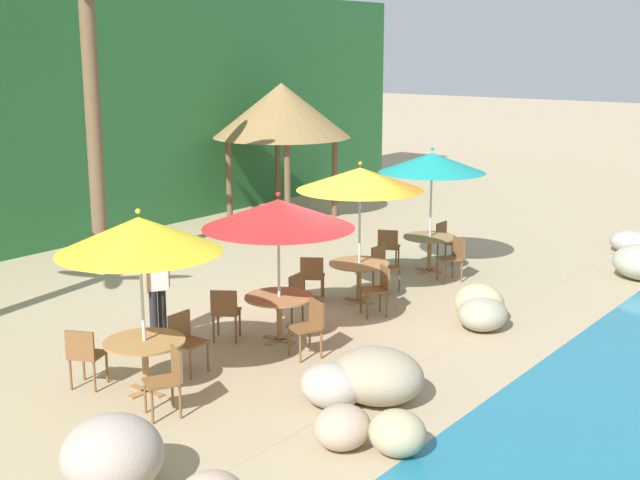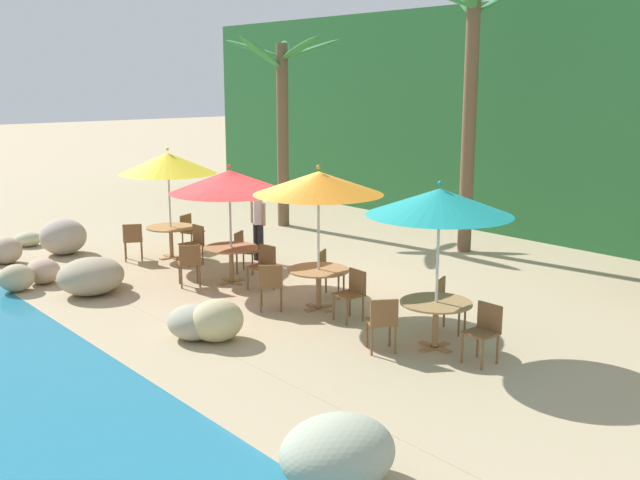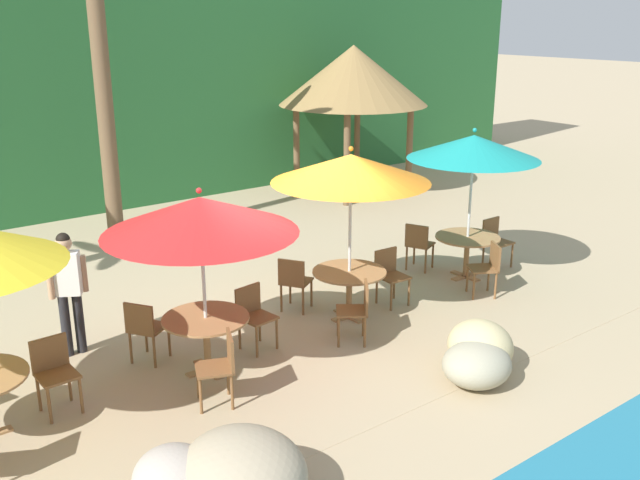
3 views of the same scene
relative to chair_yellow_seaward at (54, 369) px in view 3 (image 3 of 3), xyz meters
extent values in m
plane|color=tan|center=(3.16, 0.08, -0.51)|extent=(120.00, 120.00, 0.00)
cube|color=tan|center=(3.16, 0.08, -0.51)|extent=(18.00, 5.20, 0.01)
cube|color=#286633|center=(3.16, 9.08, 2.49)|extent=(28.00, 2.40, 6.00)
ellipsoid|color=#A29E85|center=(4.28, -2.56, -0.24)|extent=(0.89, 0.81, 0.55)
ellipsoid|color=#C6B783|center=(4.60, -2.33, -0.18)|extent=(0.79, 0.86, 0.67)
ellipsoid|color=tan|center=(0.81, -2.76, -0.16)|extent=(1.16, 1.27, 0.71)
ellipsoid|color=#AFA497|center=(0.32, -2.38, -0.23)|extent=(0.78, 0.88, 0.57)
cylinder|color=brown|center=(0.19, -0.26, -0.29)|extent=(0.04, 0.04, 0.45)
cylinder|color=brown|center=(-0.17, -0.27, -0.29)|extent=(0.04, 0.04, 0.45)
cylinder|color=brown|center=(0.18, 0.09, -0.29)|extent=(0.04, 0.04, 0.45)
cylinder|color=brown|center=(-0.18, 0.08, -0.29)|extent=(0.04, 0.04, 0.45)
cube|color=brown|center=(0.00, -0.09, -0.05)|extent=(0.43, 0.43, 0.03)
cube|color=brown|center=(0.00, 0.11, 0.15)|extent=(0.42, 0.05, 0.42)
cylinder|color=silver|center=(1.83, -0.23, 0.57)|extent=(0.04, 0.04, 2.17)
cone|color=red|center=(1.83, -0.23, 1.56)|extent=(2.39, 2.39, 0.45)
sphere|color=red|center=(1.83, -0.23, 1.86)|extent=(0.07, 0.07, 0.07)
cube|color=#A37547|center=(1.83, -0.23, -0.50)|extent=(0.60, 0.12, 0.03)
cube|color=#A37547|center=(1.83, -0.23, -0.50)|extent=(0.12, 0.60, 0.03)
cylinder|color=#A37547|center=(1.83, -0.23, -0.14)|extent=(0.09, 0.09, 0.71)
cylinder|color=#A37547|center=(1.83, -0.23, 0.21)|extent=(1.10, 1.10, 0.03)
cylinder|color=brown|center=(2.87, -0.26, -0.29)|extent=(0.04, 0.04, 0.45)
cylinder|color=brown|center=(2.52, -0.31, -0.29)|extent=(0.04, 0.04, 0.45)
cylinder|color=brown|center=(2.82, 0.09, -0.29)|extent=(0.04, 0.04, 0.45)
cylinder|color=brown|center=(2.47, 0.04, -0.29)|extent=(0.04, 0.04, 0.45)
cube|color=brown|center=(2.67, -0.11, -0.05)|extent=(0.47, 0.47, 0.03)
cube|color=brown|center=(2.65, 0.09, 0.15)|extent=(0.42, 0.09, 0.42)
cylinder|color=brown|center=(1.43, 0.73, -0.29)|extent=(0.04, 0.04, 0.45)
cylinder|color=brown|center=(1.62, 0.43, -0.29)|extent=(0.04, 0.04, 0.45)
cylinder|color=brown|center=(1.13, 0.54, -0.29)|extent=(0.04, 0.04, 0.45)
cylinder|color=brown|center=(1.32, 0.24, -0.29)|extent=(0.04, 0.04, 0.45)
cube|color=brown|center=(1.37, 0.49, -0.05)|extent=(0.58, 0.58, 0.03)
cube|color=brown|center=(1.21, 0.38, 0.15)|extent=(0.26, 0.37, 0.42)
cylinder|color=brown|center=(1.26, -1.10, -0.29)|extent=(0.04, 0.04, 0.45)
cylinder|color=brown|center=(1.40, -0.78, -0.29)|extent=(0.04, 0.04, 0.45)
cylinder|color=brown|center=(1.59, -1.24, -0.29)|extent=(0.04, 0.04, 0.45)
cylinder|color=brown|center=(1.73, -0.92, -0.29)|extent=(0.04, 0.04, 0.45)
cube|color=brown|center=(1.50, -1.01, -0.05)|extent=(0.55, 0.55, 0.03)
cube|color=brown|center=(1.68, -1.09, 0.15)|extent=(0.20, 0.40, 0.42)
cylinder|color=silver|center=(4.34, -0.03, 0.68)|extent=(0.04, 0.04, 2.38)
cone|color=orange|center=(4.34, -0.03, 1.77)|extent=(2.29, 2.29, 0.40)
sphere|color=orange|center=(4.34, -0.03, 2.05)|extent=(0.07, 0.07, 0.07)
cube|color=#A37547|center=(4.34, -0.03, -0.50)|extent=(0.60, 0.12, 0.03)
cube|color=#A37547|center=(4.34, -0.03, -0.50)|extent=(0.12, 0.60, 0.03)
cylinder|color=#A37547|center=(4.34, -0.03, -0.14)|extent=(0.09, 0.09, 0.71)
cylinder|color=#A37547|center=(4.34, -0.03, 0.21)|extent=(1.10, 1.10, 0.03)
cylinder|color=brown|center=(5.36, -0.26, -0.29)|extent=(0.04, 0.04, 0.45)
cylinder|color=brown|center=(5.00, -0.24, -0.29)|extent=(0.04, 0.04, 0.45)
cylinder|color=brown|center=(5.38, 0.09, -0.29)|extent=(0.04, 0.04, 0.45)
cylinder|color=brown|center=(5.02, 0.11, -0.29)|extent=(0.04, 0.04, 0.45)
cube|color=brown|center=(5.19, -0.08, -0.05)|extent=(0.44, 0.44, 0.03)
cube|color=brown|center=(5.20, 0.12, 0.15)|extent=(0.42, 0.06, 0.42)
cylinder|color=brown|center=(3.94, 0.94, -0.29)|extent=(0.04, 0.04, 0.45)
cylinder|color=brown|center=(4.13, 0.64, -0.29)|extent=(0.04, 0.04, 0.45)
cylinder|color=brown|center=(3.64, 0.75, -0.29)|extent=(0.04, 0.04, 0.45)
cylinder|color=brown|center=(3.83, 0.44, -0.29)|extent=(0.04, 0.04, 0.45)
cube|color=brown|center=(3.88, 0.69, -0.05)|extent=(0.58, 0.58, 0.03)
cube|color=brown|center=(3.72, 0.58, 0.15)|extent=(0.26, 0.37, 0.42)
cylinder|color=brown|center=(3.57, -0.73, -0.29)|extent=(0.04, 0.04, 0.45)
cylinder|color=brown|center=(3.79, -0.45, -0.29)|extent=(0.04, 0.04, 0.45)
cylinder|color=brown|center=(3.85, -0.95, -0.29)|extent=(0.04, 0.04, 0.45)
cylinder|color=brown|center=(4.07, -0.67, -0.29)|extent=(0.04, 0.04, 0.45)
cube|color=brown|center=(3.82, -0.70, -0.05)|extent=(0.59, 0.59, 0.03)
cube|color=brown|center=(3.98, -0.82, 0.15)|extent=(0.28, 0.35, 0.42)
cylinder|color=silver|center=(7.03, 0.06, 0.68)|extent=(0.04, 0.04, 2.38)
cone|color=teal|center=(7.03, 0.06, 1.76)|extent=(2.19, 2.19, 0.40)
sphere|color=teal|center=(7.03, 0.06, 2.04)|extent=(0.07, 0.07, 0.07)
cube|color=#A37547|center=(7.03, 0.06, -0.50)|extent=(0.60, 0.12, 0.03)
cube|color=#A37547|center=(7.03, 0.06, -0.50)|extent=(0.12, 0.60, 0.03)
cylinder|color=#A37547|center=(7.03, 0.06, -0.14)|extent=(0.09, 0.09, 0.71)
cylinder|color=#A37547|center=(7.03, 0.06, 0.21)|extent=(1.10, 1.10, 0.03)
cylinder|color=brown|center=(8.06, -0.12, -0.29)|extent=(0.04, 0.04, 0.45)
cylinder|color=brown|center=(7.70, -0.12, -0.29)|extent=(0.04, 0.04, 0.45)
cylinder|color=brown|center=(8.06, 0.24, -0.29)|extent=(0.04, 0.04, 0.45)
cylinder|color=brown|center=(7.70, 0.24, -0.29)|extent=(0.04, 0.04, 0.45)
cube|color=brown|center=(7.88, 0.06, -0.05)|extent=(0.42, 0.42, 0.03)
cube|color=brown|center=(7.88, 0.26, 0.15)|extent=(0.42, 0.04, 0.42)
cylinder|color=brown|center=(6.78, 1.07, -0.29)|extent=(0.04, 0.04, 0.45)
cylinder|color=brown|center=(6.93, 0.74, -0.29)|extent=(0.04, 0.04, 0.45)
cylinder|color=brown|center=(6.46, 0.93, -0.29)|extent=(0.04, 0.04, 0.45)
cylinder|color=brown|center=(6.60, 0.60, -0.29)|extent=(0.04, 0.04, 0.45)
cube|color=brown|center=(6.69, 0.83, -0.05)|extent=(0.55, 0.55, 0.03)
cube|color=brown|center=(6.51, 0.76, 0.15)|extent=(0.20, 0.40, 0.42)
cylinder|color=brown|center=(6.34, -0.72, -0.29)|extent=(0.04, 0.04, 0.45)
cylinder|color=brown|center=(6.53, -0.42, -0.29)|extent=(0.04, 0.04, 0.45)
cylinder|color=brown|center=(6.64, -0.91, -0.29)|extent=(0.04, 0.04, 0.45)
cylinder|color=brown|center=(6.83, -0.61, -0.29)|extent=(0.04, 0.04, 0.45)
cube|color=brown|center=(6.58, -0.67, -0.05)|extent=(0.58, 0.58, 0.03)
cube|color=brown|center=(6.75, -0.77, 0.15)|extent=(0.25, 0.38, 0.42)
cylinder|color=brown|center=(3.00, 5.65, 2.54)|extent=(0.32, 0.32, 6.11)
cylinder|color=brown|center=(8.48, 7.10, 0.59)|extent=(0.16, 0.16, 2.20)
cylinder|color=brown|center=(10.51, 7.10, 0.59)|extent=(0.16, 0.16, 2.20)
cylinder|color=brown|center=(8.48, 5.07, 0.59)|extent=(0.16, 0.16, 2.20)
cylinder|color=brown|center=(10.51, 5.07, 0.59)|extent=(0.16, 0.16, 2.20)
cone|color=olive|center=(9.50, 6.08, 2.41)|extent=(3.69, 3.69, 1.44)
cylinder|color=#232328|center=(0.56, 1.28, -0.08)|extent=(0.13, 0.13, 0.86)
cylinder|color=#232328|center=(0.74, 1.28, -0.08)|extent=(0.13, 0.13, 0.86)
cube|color=white|center=(0.65, 1.28, 0.64)|extent=(0.39, 0.35, 0.58)
cylinder|color=tan|center=(0.43, 1.28, 0.59)|extent=(0.08, 0.08, 0.50)
cylinder|color=tan|center=(0.87, 1.28, 0.59)|extent=(0.08, 0.08, 0.50)
sphere|color=tan|center=(0.65, 1.28, 1.05)|extent=(0.21, 0.21, 0.21)
sphere|color=black|center=(0.65, 1.28, 1.10)|extent=(0.18, 0.18, 0.18)
camera|label=1|loc=(-8.02, -8.54, 4.10)|focal=47.76mm
camera|label=2|loc=(14.30, -8.33, 3.54)|focal=42.23mm
camera|label=3|loc=(-2.01, -7.61, 3.86)|focal=39.97mm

